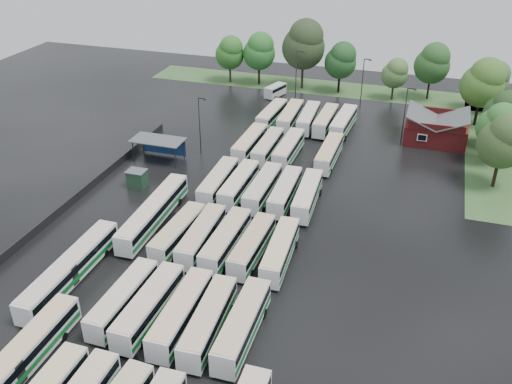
% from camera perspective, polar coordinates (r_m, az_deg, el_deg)
% --- Properties ---
extents(ground, '(160.00, 160.00, 0.00)m').
position_cam_1_polar(ground, '(68.44, -4.70, -6.22)').
color(ground, black).
rests_on(ground, ground).
extents(brick_building, '(10.07, 8.60, 5.39)m').
position_cam_1_polar(brick_building, '(101.33, 17.53, 5.86)').
color(brick_building, maroon).
rests_on(brick_building, ground).
extents(wash_shed, '(8.20, 4.20, 3.58)m').
position_cam_1_polar(wash_shed, '(90.95, -9.66, 4.97)').
color(wash_shed, '#2D2D30').
rests_on(wash_shed, ground).
extents(utility_hut, '(2.70, 2.20, 2.62)m').
position_cam_1_polar(utility_hut, '(83.80, -11.81, 1.32)').
color(utility_hut, '#1B3A25').
rests_on(utility_hut, ground).
extents(grass_strip_north, '(80.00, 10.00, 0.01)m').
position_cam_1_polar(grass_strip_north, '(124.33, 7.59, 10.24)').
color(grass_strip_north, '#3A612E').
rests_on(grass_strip_north, ground).
extents(grass_strip_east, '(10.00, 50.00, 0.01)m').
position_cam_1_polar(grass_strip_east, '(102.71, 22.91, 4.05)').
color(grass_strip_east, '#3A612E').
rests_on(grass_strip_east, ground).
extents(west_fence, '(0.10, 50.00, 1.20)m').
position_cam_1_polar(west_fence, '(83.72, -16.85, 0.05)').
color(west_fence, '#2D2D30').
rests_on(west_fence, ground).
extents(bus_r1c0, '(2.56, 11.04, 3.06)m').
position_cam_1_polar(bus_r1c0, '(60.57, -13.15, -10.36)').
color(bus_r1c0, white).
rests_on(bus_r1c0, ground).
extents(bus_r1c1, '(2.64, 11.53, 3.20)m').
position_cam_1_polar(bus_r1c1, '(59.04, -10.65, -11.14)').
color(bus_r1c1, white).
rests_on(bus_r1c1, ground).
extents(bus_r1c2, '(2.69, 11.58, 3.21)m').
position_cam_1_polar(bus_r1c2, '(57.73, -7.48, -11.91)').
color(bus_r1c2, white).
rests_on(bus_r1c2, ground).
extents(bus_r1c3, '(2.98, 11.45, 3.16)m').
position_cam_1_polar(bus_r1c3, '(56.62, -4.77, -12.73)').
color(bus_r1c3, white).
rests_on(bus_r1c3, ground).
extents(bus_r1c4, '(2.65, 11.62, 3.22)m').
position_cam_1_polar(bus_r1c4, '(55.98, -1.38, -13.15)').
color(bus_r1c4, white).
rests_on(bus_r1c4, ground).
extents(bus_r2c0, '(2.84, 11.05, 3.05)m').
position_cam_1_polar(bus_r2c0, '(69.71, -7.81, -4.03)').
color(bus_r2c0, white).
rests_on(bus_r2c0, ground).
extents(bus_r2c1, '(2.69, 11.33, 3.14)m').
position_cam_1_polar(bus_r2c1, '(68.66, -5.48, -4.39)').
color(bus_r2c1, white).
rests_on(bus_r2c1, ground).
extents(bus_r2c2, '(2.59, 11.50, 3.19)m').
position_cam_1_polar(bus_r2c2, '(67.57, -3.04, -4.86)').
color(bus_r2c2, white).
rests_on(bus_r2c2, ground).
extents(bus_r2c3, '(2.56, 11.05, 3.06)m').
position_cam_1_polar(bus_r2c3, '(66.74, -0.39, -5.37)').
color(bus_r2c3, white).
rests_on(bus_r2c3, ground).
extents(bus_r2c4, '(2.93, 11.23, 3.10)m').
position_cam_1_polar(bus_r2c4, '(65.85, 2.42, -5.90)').
color(bus_r2c4, white).
rests_on(bus_r2c4, ground).
extents(bus_r3c0, '(2.68, 11.36, 3.15)m').
position_cam_1_polar(bus_r3c0, '(80.48, -3.80, 1.03)').
color(bus_r3c0, white).
rests_on(bus_r3c0, ground).
extents(bus_r3c1, '(2.44, 11.24, 3.13)m').
position_cam_1_polar(bus_r3c1, '(79.61, -1.72, 0.75)').
color(bus_r3c1, white).
rests_on(bus_r3c1, ground).
extents(bus_r3c2, '(2.48, 11.33, 3.15)m').
position_cam_1_polar(bus_r3c2, '(78.67, 0.67, 0.41)').
color(bus_r3c2, white).
rests_on(bus_r3c2, ground).
extents(bus_r3c3, '(2.63, 11.12, 3.08)m').
position_cam_1_polar(bus_r3c3, '(77.93, 2.91, 0.04)').
color(bus_r3c3, white).
rests_on(bus_r3c3, ground).
extents(bus_r3c4, '(2.94, 11.35, 3.13)m').
position_cam_1_polar(bus_r3c4, '(77.15, 5.15, -0.34)').
color(bus_r3c4, white).
rests_on(bus_r3c4, ground).
extents(bus_r4c0, '(2.53, 11.34, 3.15)m').
position_cam_1_polar(bus_r4c0, '(92.27, -0.63, 4.90)').
color(bus_r4c0, white).
rests_on(bus_r4c0, ground).
extents(bus_r4c1, '(2.34, 10.95, 3.05)m').
position_cam_1_polar(bus_r4c1, '(91.11, 1.19, 4.53)').
color(bus_r4c1, white).
rests_on(bus_r4c1, ground).
extents(bus_r4c2, '(2.49, 11.29, 3.14)m').
position_cam_1_polar(bus_r4c2, '(90.50, 3.28, 4.35)').
color(bus_r4c2, white).
rests_on(bus_r4c2, ground).
extents(bus_r4c4, '(2.46, 11.15, 3.10)m').
position_cam_1_polar(bus_r4c4, '(89.53, 7.30, 3.85)').
color(bus_r4c4, white).
rests_on(bus_r4c4, ground).
extents(bus_r5c0, '(2.85, 11.11, 3.06)m').
position_cam_1_polar(bus_r5c0, '(104.10, 1.59, 7.73)').
color(bus_r5c0, white).
rests_on(bus_r5c0, ground).
extents(bus_r5c1, '(2.77, 11.56, 3.20)m').
position_cam_1_polar(bus_r5c1, '(103.18, 3.44, 7.53)').
color(bus_r5c1, white).
rests_on(bus_r5c1, ground).
extents(bus_r5c2, '(2.86, 11.21, 3.09)m').
position_cam_1_polar(bus_r5c2, '(102.89, 5.25, 7.37)').
color(bus_r5c2, white).
rests_on(bus_r5c2, ground).
extents(bus_r5c3, '(2.54, 11.10, 3.08)m').
position_cam_1_polar(bus_r5c3, '(102.21, 6.97, 7.12)').
color(bus_r5c3, white).
rests_on(bus_r5c3, ground).
extents(bus_r5c4, '(2.98, 11.66, 3.22)m').
position_cam_1_polar(bus_r5c4, '(101.58, 8.73, 6.90)').
color(bus_r5c4, white).
rests_on(bus_r5c4, ground).
extents(artic_bus_west_a, '(2.42, 16.54, 3.07)m').
position_cam_1_polar(artic_bus_west_a, '(56.60, -22.87, -15.54)').
color(artic_bus_west_a, white).
rests_on(artic_bus_west_a, ground).
extents(artic_bus_west_b, '(2.83, 16.97, 3.14)m').
position_cam_1_polar(artic_bus_west_b, '(74.18, -10.20, -1.99)').
color(artic_bus_west_b, white).
rests_on(artic_bus_west_b, ground).
extents(artic_bus_west_c, '(2.42, 16.63, 3.08)m').
position_cam_1_polar(artic_bus_west_c, '(66.18, -18.08, -7.33)').
color(artic_bus_west_c, white).
rests_on(artic_bus_west_c, ground).
extents(minibus, '(3.52, 5.76, 2.37)m').
position_cam_1_polar(minibus, '(118.04, 1.94, 10.13)').
color(minibus, silver).
rests_on(minibus, ground).
extents(tree_north_0, '(6.19, 6.19, 10.25)m').
position_cam_1_polar(tree_north_0, '(125.50, -2.59, 13.78)').
color(tree_north_0, '#35281C').
rests_on(tree_north_0, ground).
extents(tree_north_1, '(6.86, 6.86, 11.36)m').
position_cam_1_polar(tree_north_1, '(123.82, 0.36, 13.94)').
color(tree_north_1, black).
rests_on(tree_north_1, ground).
extents(tree_north_2, '(8.87, 8.87, 14.69)m').
position_cam_1_polar(tree_north_2, '(121.02, 4.85, 14.54)').
color(tree_north_2, '#342519').
rests_on(tree_north_2, ground).
extents(tree_north_3, '(6.49, 6.49, 10.74)m').
position_cam_1_polar(tree_north_3, '(119.80, 8.53, 12.92)').
color(tree_north_3, black).
rests_on(tree_north_3, ground).
extents(tree_north_4, '(5.21, 5.21, 8.63)m').
position_cam_1_polar(tree_north_4, '(118.05, 13.77, 11.49)').
color(tree_north_4, '#38261D').
rests_on(tree_north_4, ground).
extents(tree_north_5, '(6.98, 6.98, 11.56)m').
position_cam_1_polar(tree_north_5, '(119.79, 17.28, 12.22)').
color(tree_north_5, black).
rests_on(tree_north_5, ground).
extents(tree_north_6, '(5.89, 5.89, 9.76)m').
position_cam_1_polar(tree_north_6, '(117.30, 21.90, 10.51)').
color(tree_north_6, black).
rests_on(tree_north_6, ground).
extents(tree_east_0, '(6.92, 6.92, 11.47)m').
position_cam_1_polar(tree_east_0, '(86.47, 23.61, 4.75)').
color(tree_east_0, black).
rests_on(tree_east_0, ground).
extents(tree_east_1, '(6.11, 6.11, 10.13)m').
position_cam_1_polar(tree_east_1, '(94.19, 23.09, 6.18)').
color(tree_east_1, '#34281C').
rests_on(tree_east_1, ground).
extents(tree_east_2, '(6.09, 6.09, 10.08)m').
position_cam_1_polar(tree_east_2, '(100.32, 23.56, 7.39)').
color(tree_east_2, black).
rests_on(tree_east_2, ground).
extents(tree_east_3, '(7.58, 7.58, 12.56)m').
position_cam_1_polar(tree_east_3, '(108.57, 21.83, 10.16)').
color(tree_east_3, black).
rests_on(tree_east_3, ground).
extents(tree_east_4, '(6.14, 6.14, 10.17)m').
position_cam_1_polar(tree_east_4, '(116.15, 22.65, 10.34)').
color(tree_east_4, '#372618').
rests_on(tree_east_4, ground).
extents(lamp_post_ne, '(1.49, 0.29, 9.65)m').
position_cam_1_polar(lamp_post_ne, '(97.78, 14.74, 7.80)').
color(lamp_post_ne, '#2D2D30').
rests_on(lamp_post_ne, ground).
extents(lamp_post_nw, '(1.46, 0.28, 9.49)m').
position_cam_1_polar(lamp_post_nw, '(91.17, -5.60, 7.03)').
color(lamp_post_nw, '#2D2D30').
rests_on(lamp_post_nw, ground).
extents(lamp_post_back_w, '(1.62, 0.32, 10.52)m').
position_cam_1_polar(lamp_post_back_w, '(113.19, 4.11, 11.80)').
color(lamp_post_back_w, '#2D2D30').
rests_on(lamp_post_back_w, ground).
extents(lamp_post_back_e, '(1.48, 0.29, 9.61)m').
position_cam_1_polar(lamp_post_back_e, '(112.58, 10.67, 11.00)').
color(lamp_post_back_e, '#2D2D30').
rests_on(lamp_post_back_e, ground).
extents(puddle_0, '(4.45, 4.45, 0.01)m').
position_cam_1_polar(puddle_0, '(56.06, -13.89, -16.64)').
color(puddle_0, black).
rests_on(puddle_0, ground).
extents(puddle_2, '(7.62, 7.62, 0.01)m').
position_cam_1_polar(puddle_2, '(73.94, -7.14, -3.42)').
color(puddle_2, black).
rests_on(puddle_2, ground).
extents(puddle_3, '(2.95, 2.95, 0.01)m').
position_cam_1_polar(puddle_3, '(64.90, -0.08, -8.32)').
color(puddle_3, black).
rests_on(puddle_3, ground).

